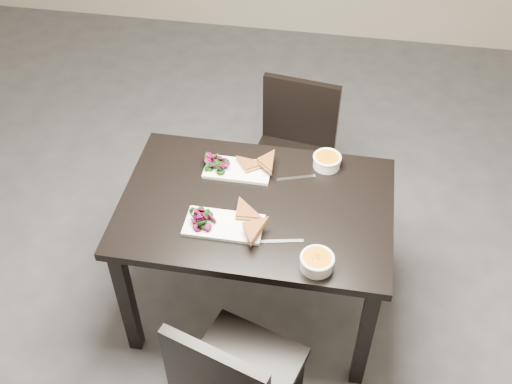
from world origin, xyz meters
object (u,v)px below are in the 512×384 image
plate_far (238,170)px  soup_bowl_near (317,261)px  chair_near (232,379)px  chair_far (294,148)px  soup_bowl_far (327,160)px  table (256,219)px  plate_near (224,225)px

plate_far → soup_bowl_near: bearing=-50.3°
chair_near → plate_far: (-0.15, 0.90, 0.27)m
chair_near → plate_far: 0.95m
chair_far → soup_bowl_far: bearing=-56.6°
chair_far → soup_bowl_far: 0.55m
chair_far → table: bearing=-88.6°
table → plate_far: size_ratio=3.90×
chair_near → plate_near: bearing=121.9°
table → chair_near: chair_near is taller
table → plate_far: plate_far is taller
chair_far → soup_bowl_near: chair_far is taller
chair_far → soup_bowl_far: size_ratio=6.39×
table → plate_near: 0.22m
table → chair_far: size_ratio=1.41×
chair_near → soup_bowl_near: (0.27, 0.40, 0.30)m
soup_bowl_near → soup_bowl_far: (-0.01, 0.61, -0.00)m
chair_near → soup_bowl_near: size_ratio=6.16×
table → soup_bowl_far: 0.43m
chair_near → chair_far: bearing=105.3°
table → soup_bowl_near: (0.30, -0.31, 0.13)m
chair_far → plate_near: size_ratio=2.57×
table → soup_bowl_far: (0.28, 0.30, 0.13)m
table → soup_bowl_far: soup_bowl_far is taller
table → soup_bowl_near: soup_bowl_near is taller
chair_near → soup_bowl_far: chair_near is taller
soup_bowl_near → soup_bowl_far: 0.61m
chair_near → soup_bowl_near: 0.57m
plate_near → chair_near: bearing=-75.8°
table → plate_far: (-0.12, 0.19, 0.11)m
plate_far → plate_near: bearing=-88.6°
chair_far → plate_far: chair_far is taller
soup_bowl_far → plate_far: bearing=-165.3°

